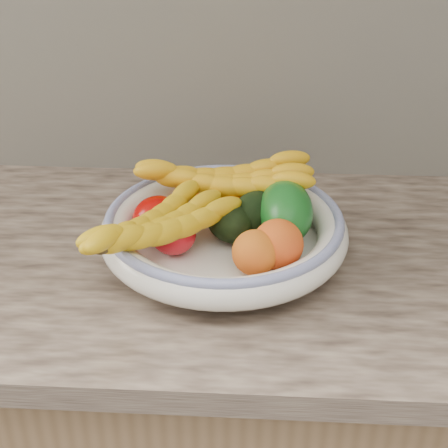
% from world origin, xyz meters
% --- Properties ---
extents(kitchen_counter, '(2.44, 0.66, 1.40)m').
position_xyz_m(kitchen_counter, '(0.00, 1.69, 0.46)').
color(kitchen_counter, brown).
rests_on(kitchen_counter, ground).
extents(fruit_bowl, '(0.39, 0.39, 0.08)m').
position_xyz_m(fruit_bowl, '(0.00, 1.66, 0.95)').
color(fruit_bowl, white).
rests_on(fruit_bowl, kitchen_counter).
extents(clementine_back_left, '(0.06, 0.06, 0.05)m').
position_xyz_m(clementine_back_left, '(-0.03, 1.75, 0.95)').
color(clementine_back_left, '#FE5205').
rests_on(clementine_back_left, fruit_bowl).
extents(clementine_back_right, '(0.06, 0.06, 0.05)m').
position_xyz_m(clementine_back_right, '(0.02, 1.77, 0.95)').
color(clementine_back_right, '#FF6B05').
rests_on(clementine_back_right, fruit_bowl).
extents(clementine_back_mid, '(0.06, 0.06, 0.05)m').
position_xyz_m(clementine_back_mid, '(0.01, 1.71, 0.95)').
color(clementine_back_mid, orange).
rests_on(clementine_back_mid, fruit_bowl).
extents(tomato_left, '(0.10, 0.10, 0.07)m').
position_xyz_m(tomato_left, '(-0.10, 1.67, 0.96)').
color(tomato_left, '#9F0300').
rests_on(tomato_left, fruit_bowl).
extents(tomato_near_left, '(0.08, 0.08, 0.06)m').
position_xyz_m(tomato_near_left, '(-0.08, 1.62, 0.96)').
color(tomato_near_left, red).
rests_on(tomato_near_left, fruit_bowl).
extents(avocado_center, '(0.10, 0.11, 0.06)m').
position_xyz_m(avocado_center, '(0.01, 1.66, 0.96)').
color(avocado_center, black).
rests_on(avocado_center, fruit_bowl).
extents(avocado_right, '(0.12, 0.13, 0.07)m').
position_xyz_m(avocado_right, '(0.05, 1.69, 0.96)').
color(avocado_right, black).
rests_on(avocado_right, fruit_bowl).
extents(green_mango, '(0.12, 0.14, 0.11)m').
position_xyz_m(green_mango, '(0.10, 1.68, 0.98)').
color(green_mango, '#0F5316').
rests_on(green_mango, fruit_bowl).
extents(peach_front, '(0.08, 0.08, 0.07)m').
position_xyz_m(peach_front, '(0.05, 1.57, 0.97)').
color(peach_front, orange).
rests_on(peach_front, fruit_bowl).
extents(peach_right, '(0.10, 0.10, 0.08)m').
position_xyz_m(peach_right, '(0.08, 1.59, 0.97)').
color(peach_right, orange).
rests_on(peach_right, fruit_bowl).
extents(banana_bunch_back, '(0.32, 0.13, 0.09)m').
position_xyz_m(banana_bunch_back, '(-0.01, 1.74, 0.99)').
color(banana_bunch_back, '#F0B113').
rests_on(banana_bunch_back, fruit_bowl).
extents(banana_bunch_front, '(0.27, 0.30, 0.08)m').
position_xyz_m(banana_bunch_front, '(-0.10, 1.60, 0.98)').
color(banana_bunch_front, gold).
rests_on(banana_bunch_front, fruit_bowl).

